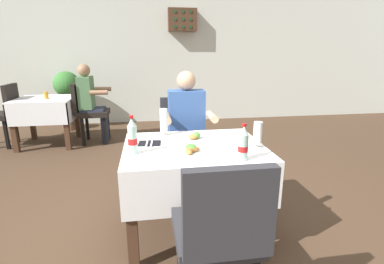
{
  "coord_description": "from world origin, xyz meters",
  "views": [
    {
      "loc": [
        -0.24,
        -2.1,
        1.44
      ],
      "look_at": [
        0.09,
        0.04,
        0.83
      ],
      "focal_mm": 26.59,
      "sensor_mm": 36.0,
      "label": 1
    }
  ],
  "objects_px": {
    "cola_bottle_secondary": "(132,137)",
    "wall_bottle_rack": "(182,20)",
    "background_chair_right": "(88,109)",
    "background_table_tumbler": "(46,95)",
    "beer_glass_middle": "(164,122)",
    "chair_near_camera_side": "(219,231)",
    "plate_near_camera": "(192,151)",
    "cola_bottle_primary": "(243,144)",
    "main_dining_table": "(194,167)",
    "plate_far_diner": "(196,138)",
    "background_patron": "(91,99)",
    "beer_glass_left": "(258,134)",
    "potted_plant_corner": "(68,93)",
    "background_dining_table": "(46,110)",
    "seated_diner_far": "(187,127)",
    "background_chair_left": "(2,112)",
    "chair_far_diner_seat": "(182,138)",
    "napkin_cutlery_set": "(150,143)"
  },
  "relations": [
    {
      "from": "beer_glass_left",
      "to": "background_patron",
      "type": "distance_m",
      "value": 3.25
    },
    {
      "from": "plate_near_camera",
      "to": "napkin_cutlery_set",
      "type": "bearing_deg",
      "value": 138.51
    },
    {
      "from": "chair_near_camera_side",
      "to": "napkin_cutlery_set",
      "type": "height_order",
      "value": "chair_near_camera_side"
    },
    {
      "from": "main_dining_table",
      "to": "background_dining_table",
      "type": "distance_m",
      "value": 3.27
    },
    {
      "from": "cola_bottle_primary",
      "to": "background_patron",
      "type": "xyz_separation_m",
      "value": [
        -1.52,
        2.99,
        -0.14
      ]
    },
    {
      "from": "cola_bottle_secondary",
      "to": "wall_bottle_rack",
      "type": "distance_m",
      "value": 4.25
    },
    {
      "from": "potted_plant_corner",
      "to": "wall_bottle_rack",
      "type": "relative_size",
      "value": 1.96
    },
    {
      "from": "chair_near_camera_side",
      "to": "plate_near_camera",
      "type": "distance_m",
      "value": 0.69
    },
    {
      "from": "beer_glass_left",
      "to": "beer_glass_middle",
      "type": "height_order",
      "value": "beer_glass_middle"
    },
    {
      "from": "plate_near_camera",
      "to": "background_dining_table",
      "type": "xyz_separation_m",
      "value": [
        -1.89,
        2.81,
        -0.21
      ]
    },
    {
      "from": "beer_glass_left",
      "to": "seated_diner_far",
      "type": "bearing_deg",
      "value": 116.57
    },
    {
      "from": "cola_bottle_primary",
      "to": "wall_bottle_rack",
      "type": "distance_m",
      "value": 4.4
    },
    {
      "from": "background_patron",
      "to": "background_table_tumbler",
      "type": "bearing_deg",
      "value": -173.49
    },
    {
      "from": "seated_diner_far",
      "to": "cola_bottle_secondary",
      "type": "xyz_separation_m",
      "value": [
        -0.49,
        -0.82,
        0.16
      ]
    },
    {
      "from": "beer_glass_left",
      "to": "potted_plant_corner",
      "type": "bearing_deg",
      "value": 121.68
    },
    {
      "from": "main_dining_table",
      "to": "background_chair_right",
      "type": "height_order",
      "value": "background_chair_right"
    },
    {
      "from": "background_patron",
      "to": "chair_near_camera_side",
      "type": "bearing_deg",
      "value": -70.24
    },
    {
      "from": "plate_far_diner",
      "to": "cola_bottle_secondary",
      "type": "xyz_separation_m",
      "value": [
        -0.49,
        -0.25,
        0.1
      ]
    },
    {
      "from": "plate_near_camera",
      "to": "background_dining_table",
      "type": "bearing_deg",
      "value": 123.89
    },
    {
      "from": "chair_far_diner_seat",
      "to": "plate_far_diner",
      "type": "height_order",
      "value": "chair_far_diner_seat"
    },
    {
      "from": "background_patron",
      "to": "wall_bottle_rack",
      "type": "xyz_separation_m",
      "value": [
        1.63,
        1.24,
        1.34
      ]
    },
    {
      "from": "wall_bottle_rack",
      "to": "cola_bottle_primary",
      "type": "bearing_deg",
      "value": -91.62
    },
    {
      "from": "beer_glass_middle",
      "to": "cola_bottle_secondary",
      "type": "bearing_deg",
      "value": -119.21
    },
    {
      "from": "chair_far_diner_seat",
      "to": "background_chair_left",
      "type": "bearing_deg",
      "value": 144.52
    },
    {
      "from": "seated_diner_far",
      "to": "background_chair_left",
      "type": "bearing_deg",
      "value": 143.4
    },
    {
      "from": "napkin_cutlery_set",
      "to": "beer_glass_middle",
      "type": "bearing_deg",
      "value": 60.32
    },
    {
      "from": "main_dining_table",
      "to": "beer_glass_middle",
      "type": "xyz_separation_m",
      "value": [
        -0.21,
        0.32,
        0.29
      ]
    },
    {
      "from": "background_chair_right",
      "to": "background_table_tumbler",
      "type": "relative_size",
      "value": 8.82
    },
    {
      "from": "background_chair_left",
      "to": "wall_bottle_rack",
      "type": "bearing_deg",
      "value": 22.83
    },
    {
      "from": "cola_bottle_secondary",
      "to": "wall_bottle_rack",
      "type": "height_order",
      "value": "wall_bottle_rack"
    },
    {
      "from": "background_dining_table",
      "to": "wall_bottle_rack",
      "type": "xyz_separation_m",
      "value": [
        2.32,
        1.24,
        1.49
      ]
    },
    {
      "from": "background_chair_right",
      "to": "main_dining_table",
      "type": "bearing_deg",
      "value": -63.94
    },
    {
      "from": "plate_far_diner",
      "to": "background_patron",
      "type": "bearing_deg",
      "value": 117.13
    },
    {
      "from": "chair_far_diner_seat",
      "to": "plate_near_camera",
      "type": "relative_size",
      "value": 3.78
    },
    {
      "from": "plate_near_camera",
      "to": "potted_plant_corner",
      "type": "bearing_deg",
      "value": 115.49
    },
    {
      "from": "cola_bottle_secondary",
      "to": "background_dining_table",
      "type": "xyz_separation_m",
      "value": [
        -1.48,
        2.76,
        -0.31
      ]
    },
    {
      "from": "background_chair_left",
      "to": "background_chair_right",
      "type": "distance_m",
      "value": 1.27
    },
    {
      "from": "background_patron",
      "to": "wall_bottle_rack",
      "type": "distance_m",
      "value": 2.45
    },
    {
      "from": "plate_near_camera",
      "to": "beer_glass_left",
      "type": "relative_size",
      "value": 1.29
    },
    {
      "from": "cola_bottle_primary",
      "to": "plate_near_camera",
      "type": "bearing_deg",
      "value": 149.9
    },
    {
      "from": "plate_far_diner",
      "to": "background_dining_table",
      "type": "distance_m",
      "value": 3.19
    },
    {
      "from": "plate_far_diner",
      "to": "seated_diner_far",
      "type": "bearing_deg",
      "value": 89.52
    },
    {
      "from": "main_dining_table",
      "to": "background_patron",
      "type": "distance_m",
      "value": 2.93
    },
    {
      "from": "cola_bottle_primary",
      "to": "potted_plant_corner",
      "type": "height_order",
      "value": "potted_plant_corner"
    },
    {
      "from": "plate_near_camera",
      "to": "background_chair_left",
      "type": "distance_m",
      "value": 3.78
    },
    {
      "from": "potted_plant_corner",
      "to": "background_dining_table",
      "type": "bearing_deg",
      "value": -95.87
    },
    {
      "from": "chair_near_camera_side",
      "to": "napkin_cutlery_set",
      "type": "bearing_deg",
      "value": 110.16
    },
    {
      "from": "chair_near_camera_side",
      "to": "background_dining_table",
      "type": "distance_m",
      "value": 3.96
    },
    {
      "from": "main_dining_table",
      "to": "chair_far_diner_seat",
      "type": "bearing_deg",
      "value": 90.0
    },
    {
      "from": "background_patron",
      "to": "wall_bottle_rack",
      "type": "relative_size",
      "value": 2.25
    }
  ]
}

